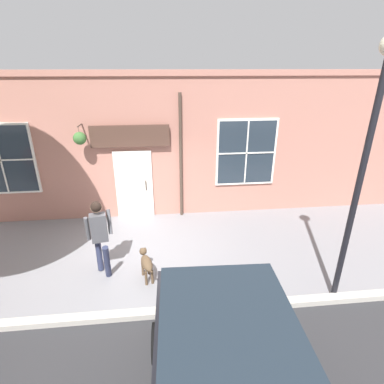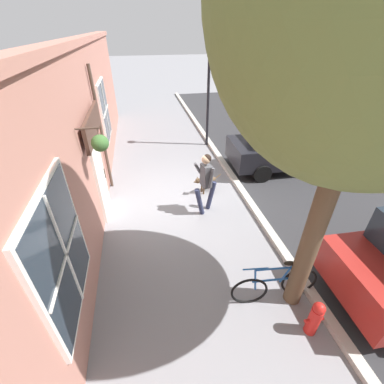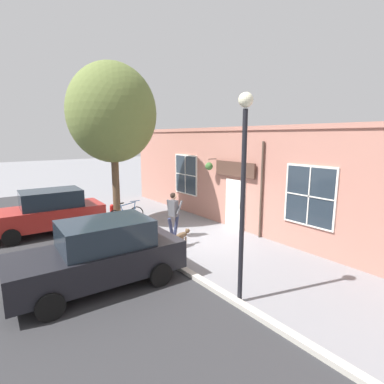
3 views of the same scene
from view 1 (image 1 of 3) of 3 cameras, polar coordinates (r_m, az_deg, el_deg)
name	(u,v)px [view 1 (image 1 of 3)]	position (r m, az deg, el deg)	size (l,w,h in m)	color
ground_plane	(147,255)	(7.71, -8.66, -11.78)	(90.00, 90.00, 0.00)	gray
storefront_facade	(144,148)	(8.98, -9.12, 8.36)	(0.95, 18.00, 4.27)	#B27566
pedestrian_walking	(99,231)	(6.76, -17.24, -7.13)	(0.71, 0.55, 1.79)	#282D47
dog_on_leash	(146,262)	(6.77, -8.72, -13.08)	(0.97, 0.36, 0.61)	brown
street_lamp	(368,146)	(5.76, 30.49, 7.58)	(0.32, 0.32, 4.79)	black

